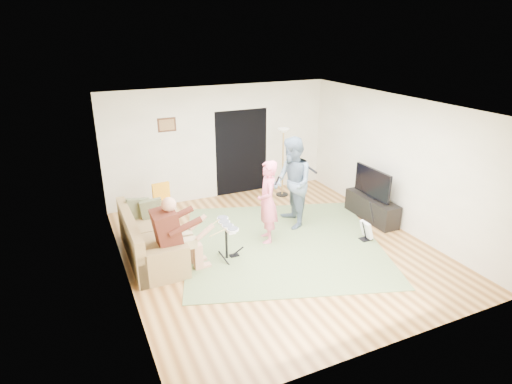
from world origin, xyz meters
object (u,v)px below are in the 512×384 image
(torchiere_lamp, at_px, (283,150))
(television, at_px, (373,183))
(guitar_spare, at_px, (367,229))
(tv_cabinet, at_px, (372,208))
(sofa, at_px, (147,243))
(guitarist, at_px, (292,183))
(drum_kit, at_px, (226,243))
(singer, at_px, (268,202))
(dining_chair, at_px, (165,211))

(torchiere_lamp, bearing_deg, television, -62.62)
(guitar_spare, bearing_deg, tv_cabinet, 46.37)
(sofa, distance_m, guitarist, 3.11)
(guitar_spare, xyz_separation_m, torchiere_lamp, (-0.38, 2.84, 0.93))
(tv_cabinet, bearing_deg, drum_kit, -175.09)
(television, bearing_deg, sofa, 175.79)
(sofa, xyz_separation_m, singer, (2.27, -0.32, 0.54))
(guitar_spare, height_order, television, television)
(drum_kit, distance_m, guitar_spare, 2.80)
(torchiere_lamp, height_order, tv_cabinet, torchiere_lamp)
(guitar_spare, relative_size, tv_cabinet, 0.58)
(drum_kit, relative_size, guitar_spare, 0.89)
(drum_kit, bearing_deg, sofa, 153.33)
(torchiere_lamp, bearing_deg, singer, -124.66)
(drum_kit, xyz_separation_m, guitarist, (1.74, 0.74, 0.63))
(guitar_spare, bearing_deg, torchiere_lamp, 97.57)
(singer, bearing_deg, guitar_spare, 82.11)
(singer, bearing_deg, sofa, -81.56)
(guitar_spare, relative_size, torchiere_lamp, 0.48)
(guitar_spare, distance_m, dining_chair, 4.16)
(torchiere_lamp, relative_size, tv_cabinet, 1.21)
(tv_cabinet, bearing_deg, television, 180.00)
(torchiere_lamp, height_order, dining_chair, torchiere_lamp)
(sofa, relative_size, guitar_spare, 2.58)
(singer, distance_m, television, 2.47)
(guitarist, relative_size, guitar_spare, 2.34)
(television, bearing_deg, singer, 179.32)
(guitar_spare, bearing_deg, drum_kit, 170.22)
(tv_cabinet, xyz_separation_m, television, (-0.05, 0.00, 0.60))
(singer, bearing_deg, dining_chair, -116.41)
(sofa, bearing_deg, dining_chair, 62.97)
(television, bearing_deg, guitarist, 165.62)
(dining_chair, bearing_deg, singer, -49.89)
(torchiere_lamp, relative_size, television, 1.57)
(singer, relative_size, tv_cabinet, 1.17)
(drum_kit, height_order, dining_chair, dining_chair)
(tv_cabinet, bearing_deg, torchiere_lamp, 118.47)
(drum_kit, xyz_separation_m, torchiere_lamp, (2.38, 2.36, 0.84))
(guitar_spare, distance_m, tv_cabinet, 1.07)
(sofa, relative_size, torchiere_lamp, 1.24)
(dining_chair, distance_m, television, 4.44)
(torchiere_lamp, xyz_separation_m, television, (1.07, -2.06, -0.31))
(television, bearing_deg, drum_kit, -175.02)
(singer, height_order, guitar_spare, singer)
(guitar_spare, height_order, tv_cabinet, guitar_spare)
(guitar_spare, distance_m, television, 1.21)
(guitar_spare, xyz_separation_m, dining_chair, (-3.43, 2.34, 0.09))
(drum_kit, distance_m, guitarist, 1.99)
(guitarist, bearing_deg, tv_cabinet, 86.13)
(sofa, height_order, torchiere_lamp, torchiere_lamp)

